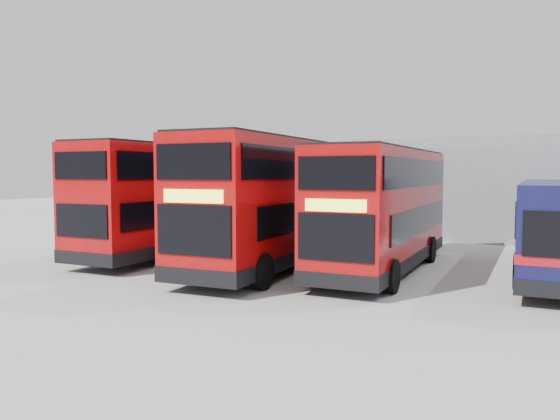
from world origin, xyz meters
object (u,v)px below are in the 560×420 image
object	(u,v)px
double_decker_centre	(275,204)
double_decker_right	(384,210)
panel_van	(169,212)
office_block	(239,187)
double_decker_left	(178,200)

from	to	relation	value
double_decker_centre	double_decker_right	bearing A→B (deg)	11.62
panel_van	double_decker_centre	bearing A→B (deg)	-40.81
office_block	double_decker_left	size ratio (longest dim) A/B	1.04
double_decker_right	panel_van	xyz separation A→B (m)	(-17.37, 7.09, -1.18)
double_decker_left	panel_van	world-z (taller)	double_decker_left
office_block	panel_van	xyz separation A→B (m)	(-0.82, -6.68, -1.49)
office_block	double_decker_right	size ratio (longest dim) A/B	1.12
office_block	double_decker_centre	world-z (taller)	office_block
double_decker_centre	double_decker_right	distance (m)	4.18
office_block	double_decker_left	bearing A→B (deg)	-64.16
office_block	double_decker_centre	xyz separation A→B (m)	(12.61, -15.16, -0.10)
double_decker_left	double_decker_right	size ratio (longest dim) A/B	1.07
panel_van	double_decker_right	bearing A→B (deg)	-30.76
office_block	double_decker_centre	size ratio (longest dim) A/B	1.02
office_block	double_decker_right	world-z (taller)	office_block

